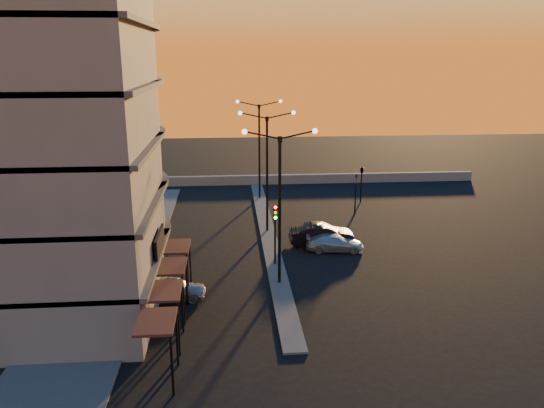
{
  "coord_description": "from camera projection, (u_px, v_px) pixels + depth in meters",
  "views": [
    {
      "loc": [
        -2.92,
        -29.75,
        13.52
      ],
      "look_at": [
        -0.03,
        5.1,
        3.65
      ],
      "focal_mm": 35.0,
      "sensor_mm": 36.0,
      "label": 1
    }
  ],
  "objects": [
    {
      "name": "signal_east_a",
      "position": [
        356.0,
        193.0,
        45.98
      ],
      "size": [
        0.13,
        0.16,
        3.6
      ],
      "color": "black",
      "rests_on": "ground"
    },
    {
      "name": "parapet",
      "position": [
        275.0,
        179.0,
        57.4
      ],
      "size": [
        44.0,
        0.5,
        1.0
      ],
      "primitive_type": "cube",
      "color": "slate",
      "rests_on": "ground"
    },
    {
      "name": "sidewalk_west",
      "position": [
        118.0,
        264.0,
        35.42
      ],
      "size": [
        5.0,
        40.0,
        0.12
      ],
      "primitive_type": "cube",
      "color": "#4E4E4C",
      "rests_on": "ground"
    },
    {
      "name": "traffic_light_main",
      "position": [
        275.0,
        225.0,
        34.41
      ],
      "size": [
        0.28,
        0.44,
        4.25
      ],
      "color": "black",
      "rests_on": "ground"
    },
    {
      "name": "streetlamp_far",
      "position": [
        259.0,
        142.0,
        50.1
      ],
      "size": [
        4.32,
        0.32,
        9.51
      ],
      "color": "black",
      "rests_on": "ground"
    },
    {
      "name": "car_wagon",
      "position": [
        335.0,
        243.0,
        37.78
      ],
      "size": [
        4.27,
        2.18,
        1.19
      ],
      "primitive_type": "imported",
      "rotation": [
        0.0,
        0.0,
        1.44
      ],
      "color": "silver",
      "rests_on": "ground"
    },
    {
      "name": "building",
      "position": [
        18.0,
        86.0,
        28.12
      ],
      "size": [
        14.35,
        17.08,
        25.0
      ],
      "color": "slate",
      "rests_on": "ground"
    },
    {
      "name": "ground",
      "position": [
        279.0,
        284.0,
        32.44
      ],
      "size": [
        120.0,
        120.0,
        0.0
      ],
      "primitive_type": "plane",
      "color": "black",
      "rests_on": "ground"
    },
    {
      "name": "car_sedan",
      "position": [
        322.0,
        234.0,
        39.0
      ],
      "size": [
        4.75,
        1.68,
        1.56
      ],
      "primitive_type": "imported",
      "rotation": [
        0.0,
        0.0,
        1.57
      ],
      "color": "black",
      "rests_on": "ground"
    },
    {
      "name": "streetlamp_near",
      "position": [
        280.0,
        196.0,
        30.92
      ],
      "size": [
        4.32,
        0.32,
        9.51
      ],
      "color": "black",
      "rests_on": "ground"
    },
    {
      "name": "median",
      "position": [
        267.0,
        231.0,
        42.01
      ],
      "size": [
        1.2,
        36.0,
        0.12
      ],
      "primitive_type": "cube",
      "color": "#4E4E4C",
      "rests_on": "ground"
    },
    {
      "name": "streetlamp_mid",
      "position": [
        267.0,
        162.0,
        40.51
      ],
      "size": [
        4.32,
        0.32,
        9.51
      ],
      "color": "black",
      "rests_on": "ground"
    },
    {
      "name": "signal_east_b",
      "position": [
        362.0,
        170.0,
        49.62
      ],
      "size": [
        0.42,
        1.99,
        3.6
      ],
      "color": "black",
      "rests_on": "ground"
    },
    {
      "name": "car_hatchback",
      "position": [
        172.0,
        288.0,
        30.27
      ],
      "size": [
        3.94,
        1.81,
        1.31
      ],
      "primitive_type": "imported",
      "rotation": [
        0.0,
        0.0,
        1.5
      ],
      "color": "#919598",
      "rests_on": "ground"
    }
  ]
}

